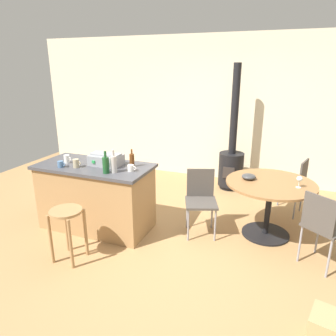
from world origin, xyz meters
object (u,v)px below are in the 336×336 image
object	(u,v)px
wooden_stool	(67,222)
toolbox	(106,159)
kitchen_island	(96,196)
folding_chair_far	(294,182)
bottle_1	(106,165)
wood_stove	(231,160)
cup_1	(67,159)
folding_chair_left	(201,197)
wine_glass	(300,179)
cup_0	(61,164)
folding_chair_near	(323,224)
bottle_2	(132,160)
cup_3	(76,163)
dining_table	(269,195)
cup_2	(131,168)
serving_bowl	(249,177)
bottle_0	(114,164)

from	to	relation	value
wooden_stool	toolbox	size ratio (longest dim) A/B	1.50
kitchen_island	folding_chair_far	size ratio (longest dim) A/B	1.78
toolbox	bottle_1	xyz separation A→B (m)	(0.18, -0.29, 0.03)
wood_stove	cup_1	xyz separation A→B (m)	(-1.83, -2.16, 0.43)
folding_chair_left	wine_glass	size ratio (longest dim) A/B	5.92
kitchen_island	wooden_stool	bearing A→B (deg)	-80.18
kitchen_island	bottle_1	xyz separation A→B (m)	(0.33, -0.22, 0.55)
bottle_1	cup_0	bearing A→B (deg)	-178.86
wooden_stool	cup_1	bearing A→B (deg)	125.48
folding_chair_near	wood_stove	xyz separation A→B (m)	(-1.34, 2.02, 0.00)
bottle_2	cup_3	size ratio (longest dim) A/B	2.07
wooden_stool	bottle_2	size ratio (longest dim) A/B	2.64
bottle_2	cup_1	xyz separation A→B (m)	(-0.89, -0.16, -0.04)
folding_chair_far	dining_table	bearing A→B (deg)	-110.34
folding_chair_far	toolbox	world-z (taller)	toolbox
cup_1	cup_3	xyz separation A→B (m)	(0.24, -0.12, 0.00)
dining_table	cup_2	world-z (taller)	cup_2
cup_0	cup_1	world-z (taller)	cup_1
bottle_2	wine_glass	size ratio (longest dim) A/B	1.64
serving_bowl	bottle_1	bearing A→B (deg)	-152.11
cup_0	serving_bowl	distance (m)	2.41
bottle_1	serving_bowl	world-z (taller)	bottle_1
wooden_stool	bottle_0	size ratio (longest dim) A/B	2.18
dining_table	folding_chair_near	xyz separation A→B (m)	(0.59, -0.51, -0.05)
bottle_1	cup_1	xyz separation A→B (m)	(-0.71, 0.17, -0.05)
wine_glass	kitchen_island	bearing A→B (deg)	-167.95
kitchen_island	serving_bowl	xyz separation A→B (m)	(1.92, 0.62, 0.33)
toolbox	cup_1	xyz separation A→B (m)	(-0.54, -0.11, -0.02)
serving_bowl	toolbox	bearing A→B (deg)	-162.54
cup_2	serving_bowl	distance (m)	1.51
bottle_1	cup_0	xyz separation A→B (m)	(-0.66, -0.01, -0.07)
folding_chair_far	cup_3	bearing A→B (deg)	-149.27
kitchen_island	bottle_1	world-z (taller)	bottle_1
folding_chair_left	cup_3	world-z (taller)	cup_3
wood_stove	bottle_1	size ratio (longest dim) A/B	7.94
folding_chair_left	wood_stove	bearing A→B (deg)	87.24
folding_chair_left	serving_bowl	bearing A→B (deg)	23.63
kitchen_island	wood_stove	bearing A→B (deg)	55.72
wooden_stool	folding_chair_far	distance (m)	3.20
serving_bowl	kitchen_island	bearing A→B (deg)	-162.07
cup_1	cup_2	world-z (taller)	cup_1
bottle_1	wine_glass	distance (m)	2.32
cup_2	wooden_stool	bearing A→B (deg)	-120.97
wooden_stool	wine_glass	xyz separation A→B (m)	(2.38, 1.31, 0.38)
folding_chair_far	bottle_1	size ratio (longest dim) A/B	3.09
folding_chair_near	bottle_0	distance (m)	2.44
cup_1	wine_glass	distance (m)	2.96
toolbox	bottle_1	distance (m)	0.34
bottle_2	wood_stove	bearing A→B (deg)	64.88
cup_1	cup_3	distance (m)	0.27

